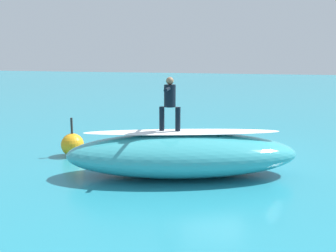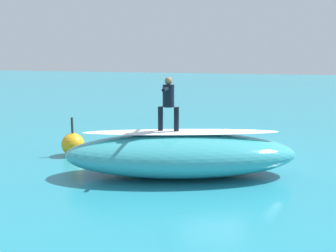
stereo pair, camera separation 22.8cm
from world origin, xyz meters
The scene contains 10 objects.
ground_plane centered at (0.00, 0.00, 0.00)m, with size 120.00×120.00×0.00m, color teal.
wave_crest centered at (0.21, 2.90, 0.59)m, with size 6.37×2.36×1.19m, color teal.
wave_foam_lip centered at (0.21, 2.90, 1.23)m, with size 5.42×0.83×0.08m, color white.
surfboard_riding centered at (0.54, 3.01, 1.23)m, with size 2.28×0.52×0.08m, color silver.
surfer_riding centered at (0.54, 3.01, 2.12)m, with size 0.58×1.39×1.47m.
surfboard_paddling centered at (1.87, -1.00, 0.03)m, with size 2.34×0.49×0.07m, color #E0563D.
surfer_paddling centered at (1.99, -1.01, 0.20)m, with size 1.71×0.41×0.31m.
buoy_marker centered at (4.26, 1.87, 0.38)m, with size 0.76×0.76×1.28m.
foam_patch_near centered at (2.83, 1.97, 0.08)m, with size 0.78×0.65×0.16m, color white.
foam_patch_mid centered at (2.65, -1.93, 0.08)m, with size 0.82×0.51×0.16m, color white.
Camera 2 is at (-2.72, 13.05, 3.30)m, focal length 42.04 mm.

